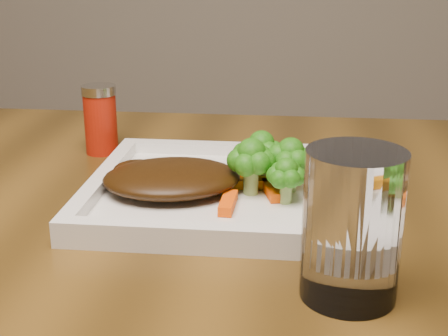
# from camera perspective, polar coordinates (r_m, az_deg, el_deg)

# --- Properties ---
(plate) EXTENTS (0.27, 0.27, 0.01)m
(plate) POSITION_cam_1_polar(r_m,az_deg,el_deg) (0.68, -0.83, -2.42)
(plate) COLOR white
(plate) RESTS_ON dining_table
(steak) EXTENTS (0.17, 0.14, 0.03)m
(steak) POSITION_cam_1_polar(r_m,az_deg,el_deg) (0.67, -4.80, -0.91)
(steak) COLOR #361F08
(steak) RESTS_ON plate
(broccoli_0) EXTENTS (0.06, 0.06, 0.07)m
(broccoli_0) POSITION_cam_1_polar(r_m,az_deg,el_deg) (0.70, 3.43, 1.53)
(broccoli_0) COLOR #2D6A11
(broccoli_0) RESTS_ON plate
(broccoli_1) EXTENTS (0.07, 0.07, 0.06)m
(broccoli_1) POSITION_cam_1_polar(r_m,az_deg,el_deg) (0.67, 6.09, 0.55)
(broccoli_1) COLOR #147713
(broccoli_1) RESTS_ON plate
(broccoli_2) EXTENTS (0.06, 0.06, 0.06)m
(broccoli_2) POSITION_cam_1_polar(r_m,az_deg,el_deg) (0.64, 5.71, -0.71)
(broccoli_2) COLOR #136911
(broccoli_2) RESTS_ON plate
(broccoli_3) EXTENTS (0.07, 0.07, 0.06)m
(broccoli_3) POSITION_cam_1_polar(r_m,az_deg,el_deg) (0.66, 2.50, 0.17)
(broccoli_3) COLOR #376C12
(broccoli_3) RESTS_ON plate
(carrot_2) EXTENTS (0.02, 0.05, 0.01)m
(carrot_2) POSITION_cam_1_polar(r_m,az_deg,el_deg) (0.63, 0.38, -3.21)
(carrot_2) COLOR #FB4A04
(carrot_2) RESTS_ON plate
(carrot_3) EXTENTS (0.06, 0.04, 0.01)m
(carrot_3) POSITION_cam_1_polar(r_m,az_deg,el_deg) (0.72, 7.60, -0.49)
(carrot_3) COLOR orange
(carrot_3) RESTS_ON plate
(carrot_4) EXTENTS (0.03, 0.06, 0.01)m
(carrot_4) POSITION_cam_1_polar(r_m,az_deg,el_deg) (0.73, 2.02, -0.07)
(carrot_4) COLOR #EE2E03
(carrot_4) RESTS_ON plate
(carrot_5) EXTENTS (0.03, 0.05, 0.01)m
(carrot_5) POSITION_cam_1_polar(r_m,az_deg,el_deg) (0.67, 4.39, -2.04)
(carrot_5) COLOR #F14C03
(carrot_5) RESTS_ON plate
(carrot_6) EXTENTS (0.06, 0.02, 0.01)m
(carrot_6) POSITION_cam_1_polar(r_m,az_deg,el_deg) (0.68, 3.05, -1.39)
(carrot_6) COLOR orange
(carrot_6) RESTS_ON plate
(spice_shaker) EXTENTS (0.06, 0.06, 0.09)m
(spice_shaker) POSITION_cam_1_polar(r_m,az_deg,el_deg) (0.85, -11.23, 4.36)
(spice_shaker) COLOR #9F1808
(spice_shaker) RESTS_ON dining_table
(drinking_glass) EXTENTS (0.09, 0.09, 0.12)m
(drinking_glass) POSITION_cam_1_polar(r_m,az_deg,el_deg) (0.49, 11.62, -5.21)
(drinking_glass) COLOR silver
(drinking_glass) RESTS_ON dining_table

